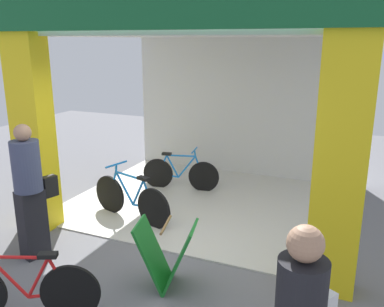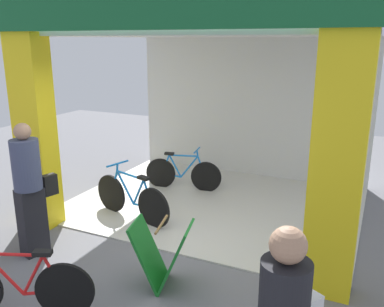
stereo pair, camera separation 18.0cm
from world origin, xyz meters
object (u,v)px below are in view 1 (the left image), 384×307
Objects in this scene: bicycle_inside_1 at (131,199)px; sandwich_board_sign at (166,255)px; pedestrian_2 at (30,189)px; bicycle_inside_0 at (180,173)px; bicycle_parked_0 at (24,290)px.

bicycle_inside_1 is 1.95m from sandwich_board_sign.
bicycle_inside_0 is at bearing 76.65° from pedestrian_2.
pedestrian_2 reaches higher than bicycle_inside_0.
sandwich_board_sign is at bearing 1.50° from pedestrian_2.
bicycle_inside_0 is 0.93× the size of bicycle_inside_1.
bicycle_inside_1 reaches higher than bicycle_inside_0.
bicycle_inside_0 is at bearing 85.02° from bicycle_inside_1.
bicycle_parked_0 reaches higher than bicycle_inside_0.
bicycle_inside_1 is 1.97× the size of sandwich_board_sign.
pedestrian_2 is (-1.93, -0.05, 0.53)m from sandwich_board_sign.
bicycle_inside_0 is at bearing 112.13° from sandwich_board_sign.
sandwich_board_sign is at bearing -67.87° from bicycle_inside_0.
bicycle_parked_0 is 1.49m from pedestrian_2.
bicycle_parked_0 is at bearing -83.44° from bicycle_inside_1.
bicycle_parked_0 is 1.53m from sandwich_board_sign.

